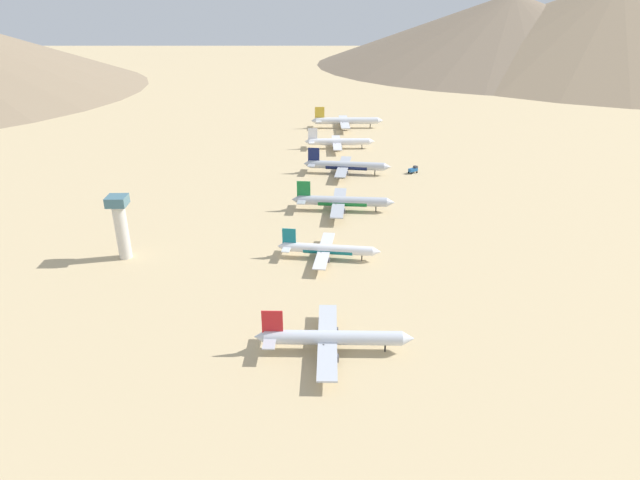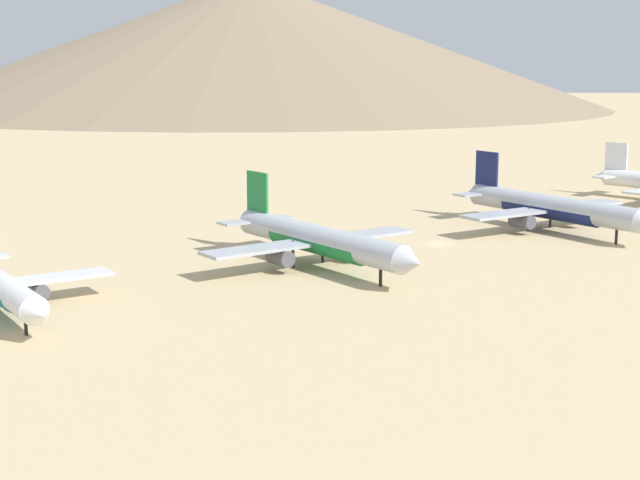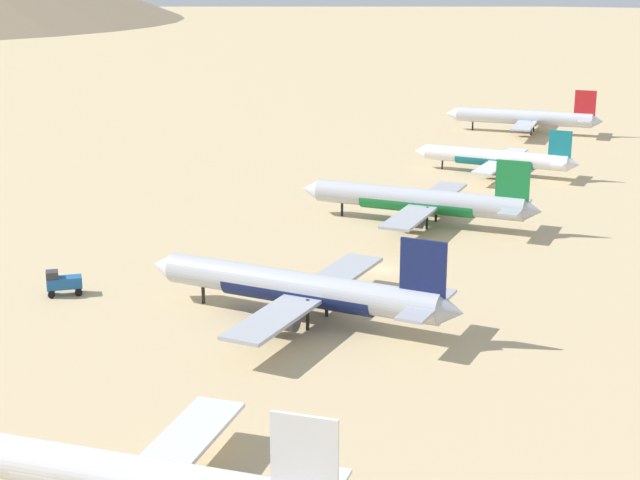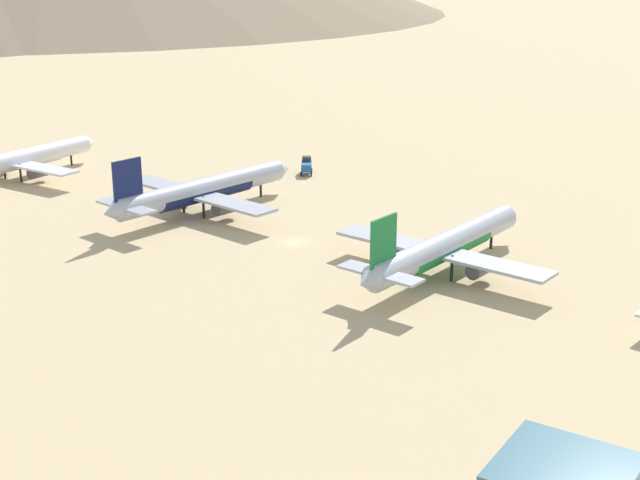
{
  "view_description": "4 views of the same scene",
  "coord_description": "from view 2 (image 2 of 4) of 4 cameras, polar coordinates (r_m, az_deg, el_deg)",
  "views": [
    {
      "loc": [
        -15.08,
        -266.21,
        93.45
      ],
      "look_at": [
        -10.78,
        -70.63,
        3.74
      ],
      "focal_mm": 30.72,
      "sensor_mm": 36.0,
      "label": 1
    },
    {
      "loc": [
        109.87,
        -128.58,
        32.44
      ],
      "look_at": [
        7.6,
        -35.96,
        6.33
      ],
      "focal_mm": 53.02,
      "sensor_mm": 36.0,
      "label": 2
    },
    {
      "loc": [
        -34.92,
        149.71,
        49.41
      ],
      "look_at": [
        9.92,
        2.97,
        5.05
      ],
      "focal_mm": 55.26,
      "sensor_mm": 36.0,
      "label": 3
    },
    {
      "loc": [
        -128.71,
        -88.83,
        51.96
      ],
      "look_at": [
        -4.13,
        -8.28,
        3.02
      ],
      "focal_mm": 50.92,
      "sensor_mm": 36.0,
      "label": 4
    }
  ],
  "objects": [
    {
      "name": "ground_plane",
      "position": [
        172.21,
        7.19,
        -0.23
      ],
      "size": [
        1800.0,
        1800.0,
        0.0
      ],
      "primitive_type": "plane",
      "color": "tan"
    },
    {
      "name": "parked_jet_3",
      "position": [
        188.52,
        13.7,
        1.94
      ],
      "size": [
        48.73,
        39.83,
        14.08
      ],
      "color": "#B2B7C1",
      "rests_on": "ground"
    },
    {
      "name": "desert_hill_0",
      "position": [
        695.26,
        -4.14,
        11.77
      ],
      "size": [
        507.27,
        507.27,
        91.21
      ],
      "primitive_type": "cone",
      "color": "#847056",
      "rests_on": "ground"
    },
    {
      "name": "parked_jet_2",
      "position": [
        150.27,
        -0.19,
        0.03
      ],
      "size": [
        47.83,
        38.97,
        13.79
      ],
      "color": "#B2B7C1",
      "rests_on": "ground"
    }
  ]
}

